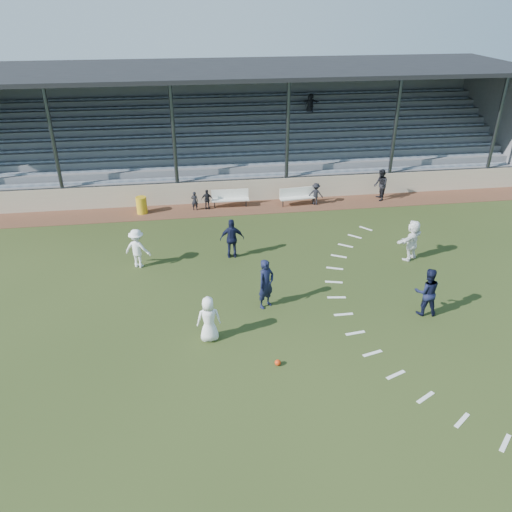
{
  "coord_description": "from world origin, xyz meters",
  "views": [
    {
      "loc": [
        -2.39,
        -14.35,
        10.35
      ],
      "look_at": [
        0.0,
        2.5,
        1.3
      ],
      "focal_mm": 35.0,
      "sensor_mm": 36.0,
      "label": 1
    }
  ],
  "objects_px": {
    "bench_left": "(230,197)",
    "player_navy_lead": "(266,284)",
    "football": "(278,363)",
    "player_white_lead": "(209,319)",
    "trash_bin": "(142,205)",
    "official": "(381,185)",
    "bench_right": "(298,195)"
  },
  "relations": [
    {
      "from": "bench_right",
      "to": "player_white_lead",
      "type": "xyz_separation_m",
      "value": [
        -5.46,
        -11.28,
        0.23
      ]
    },
    {
      "from": "trash_bin",
      "to": "bench_right",
      "type": "bearing_deg",
      "value": 0.07
    },
    {
      "from": "bench_right",
      "to": "football",
      "type": "bearing_deg",
      "value": -110.32
    },
    {
      "from": "bench_left",
      "to": "player_white_lead",
      "type": "distance_m",
      "value": 11.66
    },
    {
      "from": "football",
      "to": "player_white_lead",
      "type": "bearing_deg",
      "value": 141.36
    },
    {
      "from": "bench_left",
      "to": "trash_bin",
      "type": "xyz_separation_m",
      "value": [
        -4.67,
        -0.25,
        -0.12
      ]
    },
    {
      "from": "trash_bin",
      "to": "player_white_lead",
      "type": "distance_m",
      "value": 11.64
    },
    {
      "from": "football",
      "to": "player_navy_lead",
      "type": "xyz_separation_m",
      "value": [
        0.15,
        3.33,
        0.86
      ]
    },
    {
      "from": "player_white_lead",
      "to": "player_navy_lead",
      "type": "height_order",
      "value": "player_navy_lead"
    },
    {
      "from": "player_navy_lead",
      "to": "football",
      "type": "bearing_deg",
      "value": -128.86
    },
    {
      "from": "bench_left",
      "to": "player_navy_lead",
      "type": "distance_m",
      "value": 9.83
    },
    {
      "from": "football",
      "to": "official",
      "type": "height_order",
      "value": "official"
    },
    {
      "from": "bench_left",
      "to": "player_white_lead",
      "type": "xyz_separation_m",
      "value": [
        -1.8,
        -11.52,
        0.23
      ]
    },
    {
      "from": "football",
      "to": "player_navy_lead",
      "type": "bearing_deg",
      "value": 87.37
    },
    {
      "from": "bench_left",
      "to": "player_white_lead",
      "type": "height_order",
      "value": "player_white_lead"
    },
    {
      "from": "player_white_lead",
      "to": "official",
      "type": "xyz_separation_m",
      "value": [
        10.15,
        11.34,
        0.07
      ]
    },
    {
      "from": "bench_right",
      "to": "player_white_lead",
      "type": "distance_m",
      "value": 12.54
    },
    {
      "from": "trash_bin",
      "to": "official",
      "type": "relative_size",
      "value": 0.51
    },
    {
      "from": "bench_right",
      "to": "football",
      "type": "xyz_separation_m",
      "value": [
        -3.43,
        -12.91,
        -0.49
      ]
    },
    {
      "from": "trash_bin",
      "to": "bench_left",
      "type": "bearing_deg",
      "value": 3.01
    },
    {
      "from": "bench_left",
      "to": "official",
      "type": "xyz_separation_m",
      "value": [
        8.35,
        -0.18,
        0.31
      ]
    },
    {
      "from": "trash_bin",
      "to": "official",
      "type": "xyz_separation_m",
      "value": [
        13.02,
        0.07,
        0.43
      ]
    },
    {
      "from": "football",
      "to": "official",
      "type": "xyz_separation_m",
      "value": [
        8.12,
        12.97,
        0.79
      ]
    },
    {
      "from": "football",
      "to": "trash_bin",
      "type": "bearing_deg",
      "value": 110.82
    },
    {
      "from": "bench_left",
      "to": "player_navy_lead",
      "type": "xyz_separation_m",
      "value": [
        0.38,
        -9.81,
        0.38
      ]
    },
    {
      "from": "player_navy_lead",
      "to": "trash_bin",
      "type": "bearing_deg",
      "value": 81.64
    },
    {
      "from": "official",
      "to": "player_white_lead",
      "type": "bearing_deg",
      "value": -37.4
    },
    {
      "from": "official",
      "to": "player_navy_lead",
      "type": "bearing_deg",
      "value": -35.17
    },
    {
      "from": "bench_left",
      "to": "player_navy_lead",
      "type": "height_order",
      "value": "player_navy_lead"
    },
    {
      "from": "player_white_lead",
      "to": "player_navy_lead",
      "type": "distance_m",
      "value": 2.78
    },
    {
      "from": "trash_bin",
      "to": "player_navy_lead",
      "type": "height_order",
      "value": "player_navy_lead"
    },
    {
      "from": "bench_left",
      "to": "bench_right",
      "type": "distance_m",
      "value": 3.67
    }
  ]
}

